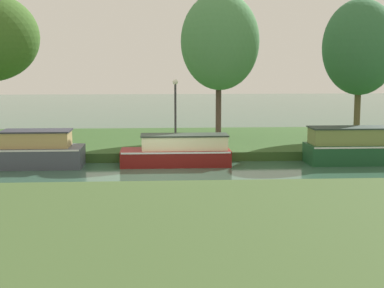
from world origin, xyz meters
The scene contains 10 objects.
ground_plane centered at (0.00, 0.00, 0.00)m, with size 120.00×120.00×0.00m, color #335845.
riverbank_far centered at (0.00, 7.00, 0.20)m, with size 72.00×10.00×0.40m, color #2F5022.
riverbank_near centered at (0.00, -9.00, 0.20)m, with size 72.00×10.00×0.40m, color #3A5228.
forest_barge centered at (8.75, 1.20, 0.69)m, with size 5.14×1.74×1.58m.
slate_narrowboat centered at (-5.33, 1.20, 0.64)m, with size 4.51×1.85×1.53m.
maroon_cruiser centered at (0.81, 1.20, 0.58)m, with size 4.59×1.58×1.31m.
willow_tree_centre centered at (3.19, 6.84, 5.38)m, with size 4.02×3.38×7.47m.
willow_tree_right centered at (10.25, 6.19, 5.08)m, with size 3.76×3.94×7.11m.
lamp_post centered at (0.78, 3.67, 2.36)m, with size 0.24×0.24×3.15m.
mooring_post_near centered at (-5.06, 2.66, 0.71)m, with size 0.15×0.15×0.62m, color #4D3320.
Camera 1 is at (-0.16, -22.78, 4.23)m, focal length 53.92 mm.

